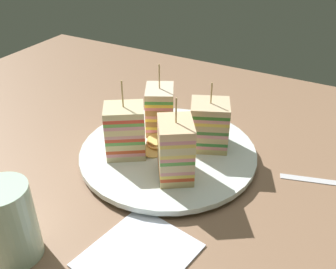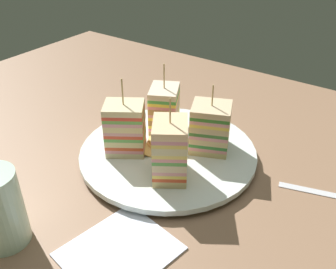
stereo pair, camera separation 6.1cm
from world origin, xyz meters
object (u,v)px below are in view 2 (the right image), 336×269
sandwich_wedge_0 (170,150)px  sandwich_wedge_2 (164,109)px  sandwich_wedge_1 (210,128)px  chip_pile (158,142)px  sandwich_wedge_3 (125,128)px  napkin (119,251)px  drinking_glass (0,214)px  plate (168,153)px

sandwich_wedge_0 → sandwich_wedge_2: bearing=6.0°
sandwich_wedge_1 → chip_pile: sandwich_wedge_1 is taller
sandwich_wedge_3 → chip_pile: (3.40, 4.05, -3.55)cm
sandwich_wedge_2 → napkin: sandwich_wedge_2 is taller
sandwich_wedge_0 → napkin: 15.87cm
chip_pile → sandwich_wedge_2: bearing=114.5°
sandwich_wedge_3 → drinking_glass: size_ratio=1.24×
chip_pile → napkin: (8.75, -19.80, -2.16)cm
plate → chip_pile: (-2.08, -0.10, 1.41)cm
plate → sandwich_wedge_1: 8.31cm
sandwich_wedge_1 → napkin: (1.37, -24.27, -5.43)cm
sandwich_wedge_0 → chip_pile: size_ratio=1.63×
sandwich_wedge_0 → drinking_glass: 23.85cm
chip_pile → drinking_glass: size_ratio=0.77×
chip_pile → sandwich_wedge_1: bearing=31.2°
sandwich_wedge_0 → drinking_glass: (-10.75, -21.21, -1.86)cm
drinking_glass → chip_pile: bearing=80.4°
sandwich_wedge_1 → napkin: 24.91cm
sandwich_wedge_0 → sandwich_wedge_3: bearing=49.1°
napkin → sandwich_wedge_3: bearing=127.6°
sandwich_wedge_0 → napkin: sandwich_wedge_0 is taller
sandwich_wedge_1 → napkin: sandwich_wedge_1 is taller
sandwich_wedge_0 → drinking_glass: sandwich_wedge_0 is taller
drinking_glass → plate: bearing=76.2°
drinking_glass → sandwich_wedge_3: bearing=87.3°
plate → sandwich_wedge_1: (5.30, 4.38, 4.67)cm
plate → drinking_glass: 27.64cm
sandwich_wedge_3 → sandwich_wedge_2: bearing=50.7°
plate → chip_pile: chip_pile is taller
plate → napkin: 21.00cm
plate → sandwich_wedge_0: size_ratio=2.24×
sandwich_wedge_1 → sandwich_wedge_2: bearing=-28.2°
plate → sandwich_wedge_0: 8.66cm
sandwich_wedge_2 → drinking_glass: 31.93cm
sandwich_wedge_2 → sandwich_wedge_3: bearing=-33.3°
sandwich_wedge_0 → chip_pile: 9.11cm
plate → sandwich_wedge_3: bearing=-142.9°
sandwich_wedge_1 → sandwich_wedge_2: size_ratio=0.93×
sandwich_wedge_2 → sandwich_wedge_1: bearing=58.0°
sandwich_wedge_0 → sandwich_wedge_1: 9.89cm
plate → drinking_glass: bearing=-103.8°
sandwich_wedge_0 → sandwich_wedge_2: (-8.70, 10.63, -0.60)cm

